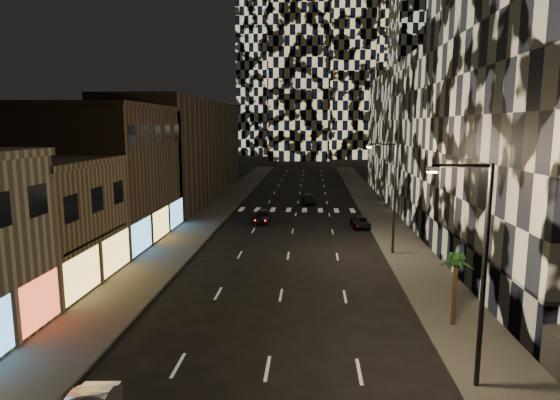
# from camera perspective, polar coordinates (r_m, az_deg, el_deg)

# --- Properties ---
(sidewalk_left) EXTENTS (4.00, 120.00, 0.15)m
(sidewalk_left) POSITION_cam_1_polar(r_m,az_deg,el_deg) (60.14, -7.53, -1.02)
(sidewalk_left) COLOR #47443F
(sidewalk_left) RESTS_ON ground
(sidewalk_right) EXTENTS (4.00, 120.00, 0.15)m
(sidewalk_right) POSITION_cam_1_polar(r_m,az_deg,el_deg) (59.52, 11.70, -1.23)
(sidewalk_right) COLOR #47443F
(sidewalk_right) RESTS_ON ground
(curb_left) EXTENTS (0.20, 120.00, 0.15)m
(curb_left) POSITION_cam_1_polar(r_m,az_deg,el_deg) (59.76, -5.56, -1.05)
(curb_left) COLOR #4C4C47
(curb_left) RESTS_ON ground
(curb_right) EXTENTS (0.20, 120.00, 0.15)m
(curb_right) POSITION_cam_1_polar(r_m,az_deg,el_deg) (59.27, 9.69, -1.22)
(curb_right) COLOR #4C4C47
(curb_right) RESTS_ON ground
(retail_tan) EXTENTS (10.00, 10.00, 8.00)m
(retail_tan) POSITION_cam_1_polar(r_m,az_deg,el_deg) (35.22, -28.59, -2.76)
(retail_tan) COLOR brown
(retail_tan) RESTS_ON ground
(retail_brown) EXTENTS (10.00, 15.00, 12.00)m
(retail_brown) POSITION_cam_1_polar(r_m,az_deg,el_deg) (45.82, -20.44, 2.82)
(retail_brown) COLOR #4F3D2C
(retail_brown) RESTS_ON ground
(retail_filler_left) EXTENTS (10.00, 40.00, 14.00)m
(retail_filler_left) POSITION_cam_1_polar(r_m,az_deg,el_deg) (70.67, -11.65, 6.03)
(retail_filler_left) COLOR #4F3D2C
(retail_filler_left) RESTS_ON ground
(midrise_base) EXTENTS (0.60, 25.00, 3.00)m
(midrise_base) POSITION_cam_1_polar(r_m,az_deg,el_deg) (35.34, 21.09, -6.38)
(midrise_base) COLOR #383838
(midrise_base) RESTS_ON ground
(midrise_filler_right) EXTENTS (16.00, 40.00, 18.00)m
(midrise_filler_right) POSITION_cam_1_polar(r_m,az_deg,el_deg) (67.52, 19.65, 7.26)
(midrise_filler_right) COLOR #232326
(midrise_filler_right) RESTS_ON ground
(tower_center_low) EXTENTS (18.00, 18.00, 95.00)m
(tower_center_low) POSITION_cam_1_polar(r_m,az_deg,el_deg) (152.61, 2.53, 23.10)
(tower_center_low) COLOR black
(tower_center_low) RESTS_ON ground
(streetlight_near) EXTENTS (2.55, 0.25, 9.00)m
(streetlight_near) POSITION_cam_1_polar(r_m,az_deg,el_deg) (19.85, 23.05, -6.85)
(streetlight_near) COLOR black
(streetlight_near) RESTS_ON sidewalk_right
(streetlight_far) EXTENTS (2.55, 0.25, 9.00)m
(streetlight_far) POSITION_cam_1_polar(r_m,az_deg,el_deg) (38.92, 13.48, 1.16)
(streetlight_far) COLOR black
(streetlight_far) RESTS_ON sidewalk_right
(car_dark_midlane) EXTENTS (1.86, 4.30, 1.44)m
(car_dark_midlane) POSITION_cam_1_polar(r_m,az_deg,el_deg) (51.29, -2.17, -1.96)
(car_dark_midlane) COLOR black
(car_dark_midlane) RESTS_ON ground
(car_dark_oncoming) EXTENTS (2.05, 4.68, 1.34)m
(car_dark_oncoming) POSITION_cam_1_polar(r_m,az_deg,el_deg) (64.05, 3.48, 0.20)
(car_dark_oncoming) COLOR black
(car_dark_oncoming) RESTS_ON ground
(car_dark_rightlane) EXTENTS (1.96, 3.95, 1.08)m
(car_dark_rightlane) POSITION_cam_1_polar(r_m,az_deg,el_deg) (49.41, 9.81, -2.73)
(car_dark_rightlane) COLOR black
(car_dark_rightlane) RESTS_ON ground
(palm_tree) EXTENTS (1.96, 1.98, 3.89)m
(palm_tree) POSITION_cam_1_polar(r_m,az_deg,el_deg) (26.12, 20.66, -7.51)
(palm_tree) COLOR #47331E
(palm_tree) RESTS_ON sidewalk_right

